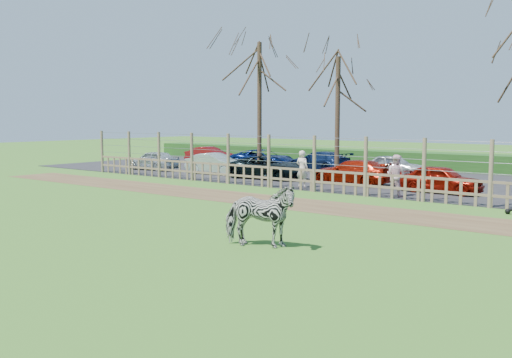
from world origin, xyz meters
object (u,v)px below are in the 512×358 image
Objects in this scene: crow at (508,211)px; car_9 at (319,161)px; tree_left at (259,76)px; car_0 at (153,160)px; car_3 at (353,172)px; car_8 at (263,159)px; zebra at (259,215)px; visitor_b at (396,175)px; car_10 at (394,165)px; tree_mid at (338,88)px; car_4 at (441,179)px; visitor_a at (302,169)px; car_2 at (268,167)px; car_1 at (216,164)px; car_7 at (210,155)px.

car_9 reaches higher than crow.
car_0 is (-6.92, -1.85, -4.98)m from tree_left.
car_8 is at bearing -116.71° from car_3.
visitor_b is (-1.15, 10.79, 0.09)m from zebra.
car_10 is at bearing 28.98° from tree_left.
car_9 is at bearing 67.10° from tree_left.
tree_mid is at bearing -135.50° from car_3.
car_4 is (11.19, -1.70, -4.98)m from tree_left.
car_4 is at bearing -21.32° from zebra.
car_9 is (-3.76, 7.62, -0.26)m from visitor_a.
car_3 is (6.65, -1.22, -4.98)m from tree_left.
visitor_b reaches higher than car_2.
tree_mid is at bearing 100.56° from car_0.
tree_left is 1.15× the size of tree_mid.
tree_mid is 1.87× the size of car_1.
car_2 and car_4 have the same top height.
tree_left is 9.03m from car_10.
tree_left is 31.46× the size of crow.
visitor_b is 0.42× the size of car_3.
car_2 is at bearing 90.92° from car_4.
car_1 is at bearing -87.70° from car_3.
car_9 is at bearing 5.88° from zebra.
car_2 is at bearing 14.38° from zebra.
car_0 is 0.85× the size of car_3.
car_0 is at bearing -48.37° from car_9.
visitor_b reaches higher than car_1.
car_7 is (-9.05, 5.38, 0.00)m from car_2.
tree_left reaches higher than crow.
car_8 is at bearing 123.97° from tree_left.
car_8 reaches higher than crow.
car_1 is at bearing -158.92° from tree_mid.
visitor_b is at bearing -162.87° from car_10.
crow is 0.07× the size of car_10.
tree_left is 8.09m from visitor_a.
tree_mid is 1.58× the size of car_2.
crow is at bearing -111.71° from car_2.
tree_left reaches higher than visitor_b.
car_10 is (8.61, 5.16, 0.00)m from car_1.
zebra is 0.55× the size of car_0.
tree_left is 2.24× the size of car_4.
zebra is 0.55× the size of car_4.
car_9 is at bearing -38.50° from car_1.
car_7 is at bearing 40.55° from car_1.
car_4 reaches higher than crow.
car_8 is 8.84m from car_10.
zebra is at bearing 51.32° from car_0.
tree_mid is at bearing 69.40° from car_4.
car_3 and car_8 have the same top height.
crow is 22.12m from car_0.
car_4 and car_10 have the same top height.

